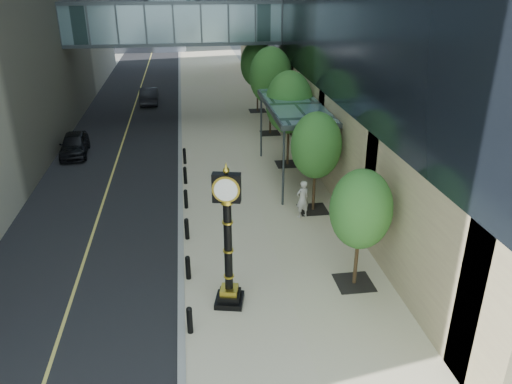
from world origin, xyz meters
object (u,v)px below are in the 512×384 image
(street_clock, at_px, (228,248))
(car_far, at_px, (149,95))
(pedestrian, at_px, (303,199))
(car_near, at_px, (74,144))

(street_clock, relative_size, car_far, 1.19)
(street_clock, bearing_deg, car_far, 111.09)
(pedestrian, bearing_deg, street_clock, 36.35)
(car_far, bearing_deg, street_clock, 97.07)
(street_clock, relative_size, pedestrian, 2.75)
(pedestrian, height_order, car_near, pedestrian)
(pedestrian, bearing_deg, car_far, -91.36)
(car_near, distance_m, car_far, 14.02)
(car_far, bearing_deg, car_near, 71.96)
(street_clock, bearing_deg, pedestrian, 69.95)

